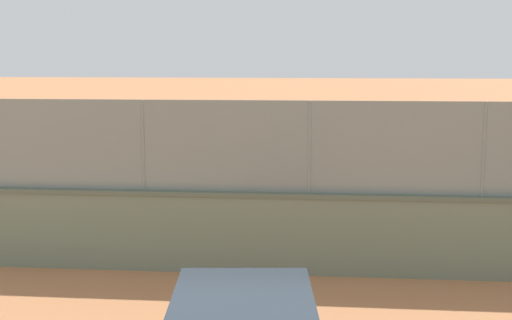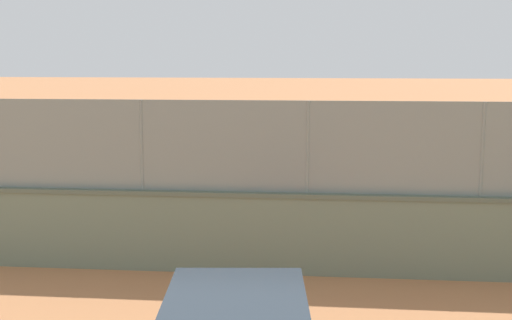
# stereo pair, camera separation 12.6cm
# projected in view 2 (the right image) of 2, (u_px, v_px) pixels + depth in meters

# --- Properties ---
(ground_plane) EXTENTS (260.00, 260.00, 0.00)m
(ground_plane) POSITION_uv_depth(u_px,v_px,m) (335.00, 167.00, 25.64)
(ground_plane) COLOR #B27247
(perimeter_wall) EXTENTS (28.78, 1.51, 1.56)m
(perimeter_wall) POSITION_uv_depth(u_px,v_px,m) (391.00, 235.00, 12.54)
(perimeter_wall) COLOR slate
(perimeter_wall) RESTS_ON ground_plane
(fence_panel_on_wall) EXTENTS (28.26, 1.15, 1.72)m
(fence_panel_on_wall) POSITION_uv_depth(u_px,v_px,m) (394.00, 148.00, 12.30)
(fence_panel_on_wall) COLOR gray
(fence_panel_on_wall) RESTS_ON perimeter_wall
(player_crossing_court) EXTENTS (1.00, 0.84, 1.69)m
(player_crossing_court) POSITION_uv_depth(u_px,v_px,m) (192.00, 163.00, 19.82)
(player_crossing_court) COLOR black
(player_crossing_court) RESTS_ON ground_plane
(player_at_service_line) EXTENTS (0.71, 1.04, 1.64)m
(player_at_service_line) POSITION_uv_depth(u_px,v_px,m) (253.00, 164.00, 19.92)
(player_at_service_line) COLOR black
(player_at_service_line) RESTS_ON ground_plane
(sports_ball) EXTENTS (0.21, 0.21, 0.21)m
(sports_ball) POSITION_uv_depth(u_px,v_px,m) (174.00, 162.00, 18.68)
(sports_ball) COLOR white
(courtside_bench) EXTENTS (1.61, 0.44, 0.87)m
(courtside_bench) POSITION_uv_depth(u_px,v_px,m) (34.00, 213.00, 15.79)
(courtside_bench) COLOR #4C6B4C
(courtside_bench) RESTS_ON ground_plane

